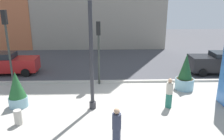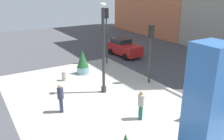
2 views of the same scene
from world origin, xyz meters
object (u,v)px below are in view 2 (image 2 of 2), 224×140
object	(u,v)px
traffic_light_corner	(106,27)
potted_plant_near_left	(83,62)
art_pillar_blue	(206,105)
pedestrian_by_curb	(141,104)
concrete_bollard	(64,76)
potted_plant_mid_plaza	(201,103)
car_curb_west	(124,48)
pedestrian_crossing	(61,97)
lamp_post	(103,51)
traffic_light_far_side	(151,45)

from	to	relation	value
traffic_light_corner	potted_plant_near_left	bearing A→B (deg)	-64.71
art_pillar_blue	traffic_light_corner	world-z (taller)	traffic_light_corner
pedestrian_by_curb	concrete_bollard	bearing A→B (deg)	-168.75
potted_plant_mid_plaza	car_curb_west	bearing A→B (deg)	163.68
art_pillar_blue	pedestrian_by_curb	distance (m)	4.09
car_curb_west	potted_plant_near_left	bearing A→B (deg)	-65.44
potted_plant_near_left	pedestrian_by_curb	size ratio (longest dim) A/B	1.19
car_curb_west	pedestrian_crossing	world-z (taller)	pedestrian_crossing
car_curb_west	potted_plant_mid_plaza	bearing A→B (deg)	-16.32
lamp_post	potted_plant_near_left	bearing A→B (deg)	175.08
lamp_post	pedestrian_crossing	world-z (taller)	lamp_post
concrete_bollard	potted_plant_mid_plaza	bearing A→B (deg)	23.91
potted_plant_near_left	concrete_bollard	world-z (taller)	potted_plant_near_left
car_curb_west	pedestrian_crossing	distance (m)	12.64
potted_plant_mid_plaza	concrete_bollard	xyz separation A→B (m)	(-9.36, -4.15, -0.67)
concrete_bollard	pedestrian_by_curb	size ratio (longest dim) A/B	0.44
potted_plant_mid_plaza	concrete_bollard	distance (m)	10.26
concrete_bollard	car_curb_west	xyz separation A→B (m)	(-3.42, 7.89, 0.49)
concrete_bollard	traffic_light_far_side	world-z (taller)	traffic_light_far_side
traffic_light_far_side	pedestrian_crossing	bearing A→B (deg)	-83.29
traffic_light_far_side	traffic_light_corner	bearing A→B (deg)	-177.58
car_curb_west	pedestrian_crossing	xyz separation A→B (m)	(7.98, -9.81, 0.11)
concrete_bollard	pedestrian_by_curb	bearing A→B (deg)	11.25
lamp_post	pedestrian_crossing	distance (m)	4.13
art_pillar_blue	concrete_bollard	world-z (taller)	art_pillar_blue
art_pillar_blue	car_curb_west	xyz separation A→B (m)	(-14.78, 6.15, -1.64)
traffic_light_corner	lamp_post	bearing A→B (deg)	-32.11
lamp_post	art_pillar_blue	bearing A→B (deg)	1.34
potted_plant_near_left	traffic_light_corner	bearing A→B (deg)	115.29
lamp_post	traffic_light_corner	size ratio (longest dim) A/B	1.18
concrete_bollard	car_curb_west	size ratio (longest dim) A/B	0.18
lamp_post	traffic_light_corner	bearing A→B (deg)	147.89
potted_plant_near_left	pedestrian_crossing	size ratio (longest dim) A/B	1.16
lamp_post	pedestrian_by_curb	size ratio (longest dim) A/B	3.51
car_curb_west	traffic_light_far_side	bearing A→B (deg)	-19.72
potted_plant_mid_plaza	pedestrian_crossing	world-z (taller)	potted_plant_mid_plaza
potted_plant_near_left	pedestrian_crossing	distance (m)	6.50
art_pillar_blue	traffic_light_far_side	world-z (taller)	art_pillar_blue
lamp_post	pedestrian_by_curb	world-z (taller)	lamp_post
car_curb_west	pedestrian_by_curb	size ratio (longest dim) A/B	2.45
traffic_light_far_side	car_curb_west	bearing A→B (deg)	160.28
potted_plant_mid_plaza	pedestrian_crossing	bearing A→B (deg)	-128.35
traffic_light_corner	pedestrian_crossing	bearing A→B (deg)	-46.06
car_curb_west	pedestrian_by_curb	bearing A→B (deg)	-30.11
concrete_bollard	pedestrian_crossing	xyz separation A→B (m)	(4.56, -1.91, 0.60)
lamp_post	car_curb_west	bearing A→B (deg)	137.27
concrete_bollard	pedestrian_crossing	distance (m)	4.99
lamp_post	potted_plant_mid_plaza	bearing A→B (deg)	23.62
art_pillar_blue	concrete_bollard	xyz separation A→B (m)	(-11.36, -1.75, -2.13)
traffic_light_far_side	potted_plant_near_left	bearing A→B (deg)	-142.09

